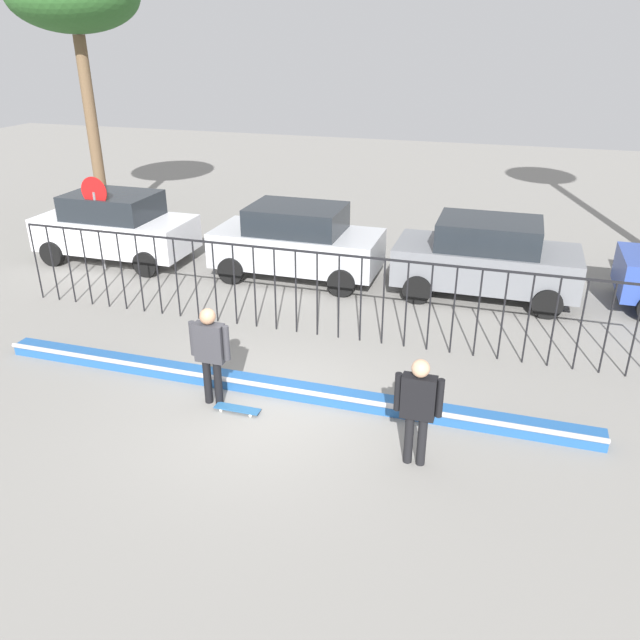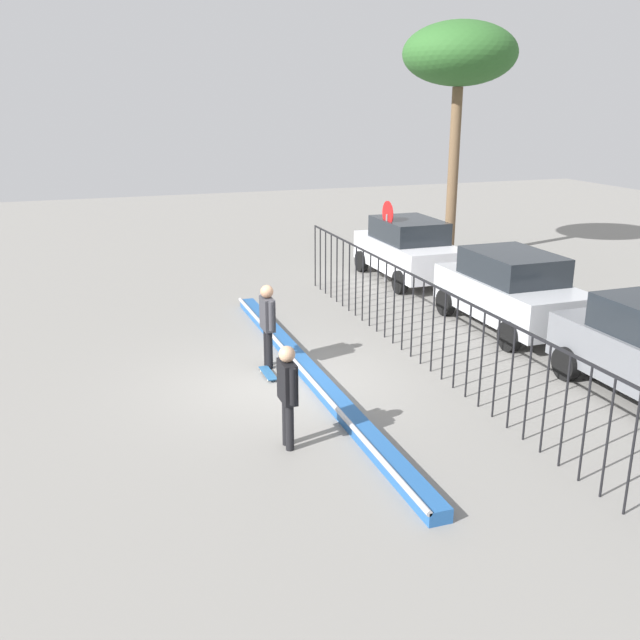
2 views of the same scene
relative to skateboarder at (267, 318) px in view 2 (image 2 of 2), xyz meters
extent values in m
plane|color=gray|center=(0.90, 0.05, -1.07)|extent=(60.00, 60.00, 0.00)
cube|color=#235699|center=(0.90, 0.63, -0.96)|extent=(11.00, 0.36, 0.22)
cylinder|color=#B2B2B7|center=(0.90, 0.45, -0.85)|extent=(11.00, 0.09, 0.09)
cylinder|color=black|center=(-6.10, 3.12, -0.14)|extent=(0.04, 0.04, 1.86)
cylinder|color=black|center=(-5.63, 3.12, -0.14)|extent=(0.04, 0.04, 1.86)
cylinder|color=black|center=(-5.17, 3.12, -0.14)|extent=(0.04, 0.04, 1.86)
cylinder|color=black|center=(-4.70, 3.12, -0.14)|extent=(0.04, 0.04, 1.86)
cylinder|color=black|center=(-4.23, 3.12, -0.14)|extent=(0.04, 0.04, 1.86)
cylinder|color=black|center=(-3.77, 3.12, -0.14)|extent=(0.04, 0.04, 1.86)
cylinder|color=black|center=(-3.30, 3.12, -0.14)|extent=(0.04, 0.04, 1.86)
cylinder|color=black|center=(-2.83, 3.12, -0.14)|extent=(0.04, 0.04, 1.86)
cylinder|color=black|center=(-2.37, 3.12, -0.14)|extent=(0.04, 0.04, 1.86)
cylinder|color=black|center=(-1.90, 3.12, -0.14)|extent=(0.04, 0.04, 1.86)
cylinder|color=black|center=(-1.43, 3.12, -0.14)|extent=(0.04, 0.04, 1.86)
cylinder|color=black|center=(-0.97, 3.12, -0.14)|extent=(0.04, 0.04, 1.86)
cylinder|color=black|center=(-0.50, 3.12, -0.14)|extent=(0.04, 0.04, 1.86)
cylinder|color=black|center=(-0.03, 3.12, -0.14)|extent=(0.04, 0.04, 1.86)
cylinder|color=black|center=(0.43, 3.12, -0.14)|extent=(0.04, 0.04, 1.86)
cylinder|color=black|center=(0.90, 3.12, -0.14)|extent=(0.04, 0.04, 1.86)
cylinder|color=black|center=(1.37, 3.12, -0.14)|extent=(0.04, 0.04, 1.86)
cylinder|color=black|center=(1.83, 3.12, -0.14)|extent=(0.04, 0.04, 1.86)
cylinder|color=black|center=(2.30, 3.12, -0.14)|extent=(0.04, 0.04, 1.86)
cylinder|color=black|center=(2.77, 3.12, -0.14)|extent=(0.04, 0.04, 1.86)
cylinder|color=black|center=(3.23, 3.12, -0.14)|extent=(0.04, 0.04, 1.86)
cylinder|color=black|center=(3.70, 3.12, -0.14)|extent=(0.04, 0.04, 1.86)
cylinder|color=black|center=(4.17, 3.12, -0.14)|extent=(0.04, 0.04, 1.86)
cylinder|color=black|center=(4.63, 3.12, -0.14)|extent=(0.04, 0.04, 1.86)
cylinder|color=black|center=(5.10, 3.12, -0.14)|extent=(0.04, 0.04, 1.86)
cylinder|color=black|center=(5.57, 3.12, -0.14)|extent=(0.04, 0.04, 1.86)
cylinder|color=black|center=(6.03, 3.12, -0.14)|extent=(0.04, 0.04, 1.86)
cylinder|color=black|center=(6.50, 3.12, -0.14)|extent=(0.04, 0.04, 1.86)
cylinder|color=black|center=(6.97, 3.12, -0.14)|extent=(0.04, 0.04, 1.86)
cube|color=black|center=(0.90, 3.12, 0.76)|extent=(14.00, 0.04, 0.04)
cylinder|color=black|center=(-0.10, 0.00, -0.66)|extent=(0.14, 0.14, 0.83)
cylinder|color=black|center=(0.10, 0.00, -0.66)|extent=(0.14, 0.14, 0.83)
cube|color=#333338|center=(0.00, 0.00, 0.10)|extent=(0.50, 0.22, 0.69)
sphere|color=#A87A5B|center=(0.00, 0.00, 0.58)|extent=(0.27, 0.27, 0.27)
cylinder|color=#333338|center=(-0.31, 0.00, 0.14)|extent=(0.11, 0.11, 0.61)
cylinder|color=#333338|center=(0.31, 0.00, 0.14)|extent=(0.11, 0.11, 0.61)
cube|color=#26598C|center=(0.50, -0.15, -1.01)|extent=(0.80, 0.20, 0.02)
cylinder|color=silver|center=(0.77, -0.07, -1.04)|extent=(0.05, 0.03, 0.05)
cylinder|color=silver|center=(0.77, -0.22, -1.04)|extent=(0.05, 0.03, 0.05)
cylinder|color=silver|center=(0.23, -0.07, -1.04)|extent=(0.05, 0.03, 0.05)
cylinder|color=silver|center=(0.23, -0.22, -1.04)|extent=(0.05, 0.03, 0.05)
cylinder|color=black|center=(3.50, -0.64, -0.67)|extent=(0.14, 0.14, 0.81)
cylinder|color=black|center=(3.69, -0.64, -0.67)|extent=(0.14, 0.14, 0.81)
cube|color=black|center=(3.60, -0.64, 0.07)|extent=(0.49, 0.21, 0.67)
sphere|color=tan|center=(3.60, -0.64, 0.54)|extent=(0.26, 0.26, 0.26)
cylinder|color=black|center=(3.30, -0.64, 0.11)|extent=(0.11, 0.11, 0.60)
cylinder|color=black|center=(3.90, -0.64, 0.11)|extent=(0.11, 0.11, 0.60)
cube|color=silver|center=(-5.92, 6.12, -0.28)|extent=(4.30, 1.90, 0.90)
cube|color=#1E2328|center=(-5.92, 6.12, 0.50)|extent=(2.36, 1.71, 0.66)
cylinder|color=black|center=(-4.46, 7.07, -0.73)|extent=(0.68, 0.22, 0.68)
cylinder|color=black|center=(-4.46, 5.17, -0.73)|extent=(0.68, 0.22, 0.68)
cylinder|color=black|center=(-7.38, 7.07, -0.73)|extent=(0.68, 0.22, 0.68)
cylinder|color=black|center=(-7.38, 5.17, -0.73)|extent=(0.68, 0.22, 0.68)
cube|color=#B7BABF|center=(-0.65, 6.32, -0.28)|extent=(4.30, 1.90, 0.90)
cube|color=#1E2328|center=(-0.65, 6.32, 0.50)|extent=(2.37, 1.71, 0.66)
cylinder|color=black|center=(0.82, 7.27, -0.73)|extent=(0.68, 0.22, 0.68)
cylinder|color=black|center=(0.82, 5.37, -0.73)|extent=(0.68, 0.22, 0.68)
cylinder|color=black|center=(-2.11, 7.27, -0.73)|extent=(0.68, 0.22, 0.68)
cylinder|color=black|center=(-2.11, 5.37, -0.73)|extent=(0.68, 0.22, 0.68)
cylinder|color=black|center=(2.65, 5.48, -0.73)|extent=(0.68, 0.22, 0.68)
cylinder|color=slate|center=(-5.88, 5.35, -0.02)|extent=(0.07, 0.07, 2.10)
cylinder|color=red|center=(-5.88, 5.37, 1.05)|extent=(0.76, 0.02, 0.76)
cylinder|color=brown|center=(-8.24, 8.88, 1.84)|extent=(0.36, 0.36, 5.82)
ellipsoid|color=#2D6028|center=(-8.24, 8.88, 5.79)|extent=(3.77, 3.77, 2.07)
camera|label=1|loc=(4.52, -8.41, 4.80)|focal=35.31mm
camera|label=2|loc=(13.50, -3.54, 4.33)|focal=39.47mm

